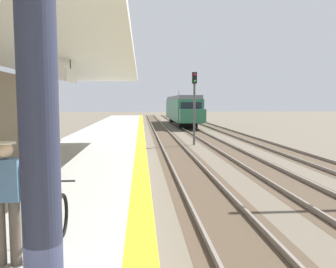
{
  "coord_description": "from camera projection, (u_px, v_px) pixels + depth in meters",
  "views": [
    {
      "loc": [
        -0.24,
        -1.29,
        3.08
      ],
      "look_at": [
        0.6,
        9.37,
        2.1
      ],
      "focal_mm": 37.13,
      "sensor_mm": 36.0,
      "label": 1
    }
  ],
  "objects": [
    {
      "name": "track_pair_nearest_platform",
      "position": [
        176.0,
        151.0,
        21.59
      ],
      "size": [
        2.34,
        120.0,
        0.16
      ],
      "color": "#4C3D2D",
      "rests_on": "ground"
    },
    {
      "name": "commuter_person",
      "position": [
        6.0,
        196.0,
        4.6
      ],
      "size": [
        0.59,
        0.3,
        1.67
      ],
      "color": "brown",
      "rests_on": "station_platform"
    },
    {
      "name": "approaching_train",
      "position": [
        182.0,
        109.0,
        46.76
      ],
      "size": [
        2.93,
        19.6,
        4.76
      ],
      "color": "#286647",
      "rests_on": "ground"
    },
    {
      "name": "station_platform",
      "position": [
        96.0,
        155.0,
        17.24
      ],
      "size": [
        5.0,
        80.0,
        0.91
      ],
      "color": "#A8A8A3",
      "rests_on": "ground"
    },
    {
      "name": "rail_signal_post",
      "position": [
        194.0,
        101.0,
        24.79
      ],
      "size": [
        0.32,
        0.34,
        5.2
      ],
      "color": "#4C4C4C",
      "rests_on": "ground"
    },
    {
      "name": "bicycle_beside_commuter",
      "position": [
        53.0,
        226.0,
        5.03
      ],
      "size": [
        0.48,
        1.82,
        1.04
      ],
      "color": "black",
      "rests_on": "station_platform"
    },
    {
      "name": "track_pair_far_side",
      "position": [
        282.0,
        150.0,
        22.11
      ],
      "size": [
        2.34,
        120.0,
        0.16
      ],
      "color": "#4C3D2D",
      "rests_on": "ground"
    },
    {
      "name": "track_pair_middle",
      "position": [
        229.0,
        150.0,
        21.85
      ],
      "size": [
        2.34,
        120.0,
        0.16
      ],
      "color": "#4C3D2D",
      "rests_on": "ground"
    }
  ]
}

